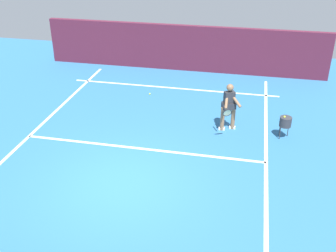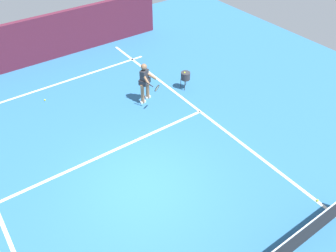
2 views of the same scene
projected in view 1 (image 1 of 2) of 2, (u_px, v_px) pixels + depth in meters
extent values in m
plane|color=teal|center=(122.00, 184.00, 10.34)|extent=(23.58, 23.58, 0.00)
cube|color=#561E33|center=(183.00, 48.00, 17.47)|extent=(12.22, 0.24, 1.98)
cube|color=white|center=(173.00, 88.00, 16.02)|extent=(8.22, 0.10, 0.01)
cube|color=white|center=(141.00, 149.00, 11.88)|extent=(7.22, 0.10, 0.01)
cube|color=white|center=(266.00, 202.00, 9.67)|extent=(0.10, 16.14, 0.01)
cylinder|color=#8C6647|center=(233.00, 118.00, 12.82)|extent=(0.13, 0.13, 0.78)
cylinder|color=#8C6647|center=(222.00, 119.00, 12.75)|extent=(0.13, 0.13, 0.78)
cube|color=white|center=(232.00, 127.00, 12.98)|extent=(0.20, 0.10, 0.08)
cube|color=white|center=(222.00, 129.00, 12.91)|extent=(0.20, 0.10, 0.08)
cube|color=#2D2D33|center=(229.00, 100.00, 12.48)|extent=(0.38, 0.32, 0.52)
cube|color=#2D2D33|center=(229.00, 105.00, 12.57)|extent=(0.48, 0.43, 0.20)
sphere|color=#8C6647|center=(230.00, 88.00, 12.29)|extent=(0.22, 0.22, 0.22)
cylinder|color=#8C6647|center=(236.00, 100.00, 12.37)|extent=(0.43, 0.37, 0.37)
cylinder|color=#8C6647|center=(226.00, 101.00, 12.31)|extent=(0.10, 0.48, 0.37)
cylinder|color=black|center=(224.00, 107.00, 12.06)|extent=(0.16, 0.28, 0.14)
torus|color=black|center=(227.00, 113.00, 11.83)|extent=(0.31, 0.23, 0.28)
cylinder|color=beige|center=(227.00, 113.00, 11.83)|extent=(0.26, 0.19, 0.23)
sphere|color=#D1E533|center=(150.00, 94.00, 15.42)|extent=(0.07, 0.07, 0.07)
cylinder|color=#333338|center=(286.00, 122.00, 12.22)|extent=(0.36, 0.36, 0.30)
cylinder|color=#333338|center=(280.00, 133.00, 12.30)|extent=(0.02, 0.02, 0.40)
cylinder|color=#333338|center=(288.00, 130.00, 12.47)|extent=(0.02, 0.02, 0.40)
cylinder|color=#333338|center=(280.00, 130.00, 12.52)|extent=(0.02, 0.02, 0.40)
sphere|color=#D1E533|center=(285.00, 117.00, 12.15)|extent=(0.07, 0.07, 0.07)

